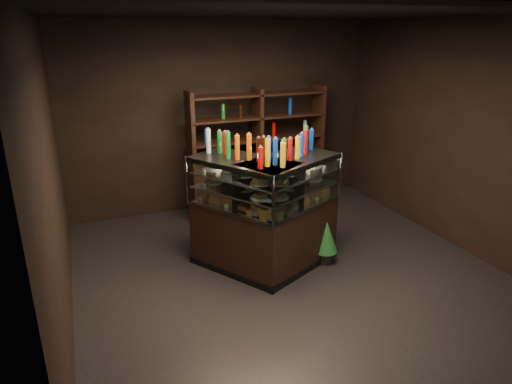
% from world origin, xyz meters
% --- Properties ---
extents(ground, '(5.00, 5.00, 0.00)m').
position_xyz_m(ground, '(0.00, 0.00, 0.00)').
color(ground, black).
rests_on(ground, ground).
extents(room_shell, '(5.02, 5.02, 3.01)m').
position_xyz_m(room_shell, '(0.00, 0.00, 1.94)').
color(room_shell, black).
rests_on(room_shell, ground).
extents(display_case, '(1.86, 1.45, 1.42)m').
position_xyz_m(display_case, '(-0.19, 0.20, 0.48)').
color(display_case, black).
rests_on(display_case, ground).
extents(food_display, '(1.50, 1.10, 0.44)m').
position_xyz_m(food_display, '(-0.20, 0.19, 1.06)').
color(food_display, '#BB9443').
rests_on(food_display, display_case).
extents(bottles_top, '(1.33, 0.96, 0.30)m').
position_xyz_m(bottles_top, '(-0.19, 0.20, 1.56)').
color(bottles_top, '#B20C0A').
rests_on(bottles_top, display_case).
extents(potted_conifer, '(0.31, 0.31, 0.66)m').
position_xyz_m(potted_conifer, '(0.56, 0.02, 0.38)').
color(potted_conifer, black).
rests_on(potted_conifer, ground).
extents(back_shelving, '(2.24, 0.45, 2.00)m').
position_xyz_m(back_shelving, '(0.44, 2.05, 0.61)').
color(back_shelving, black).
rests_on(back_shelving, ground).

